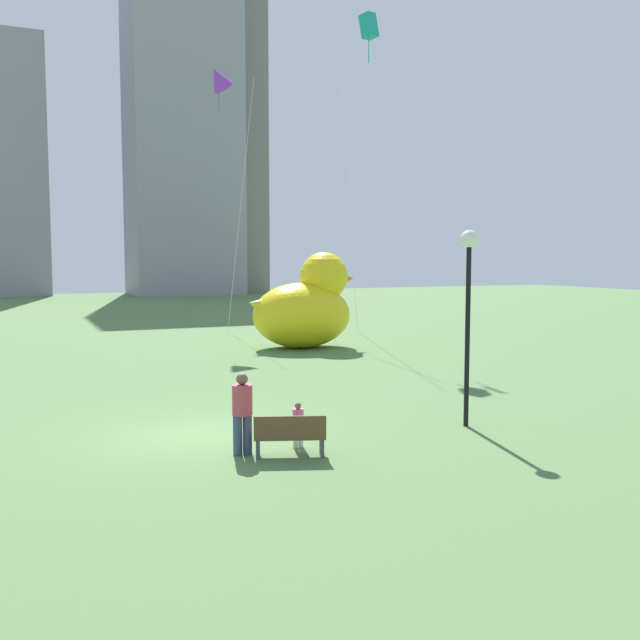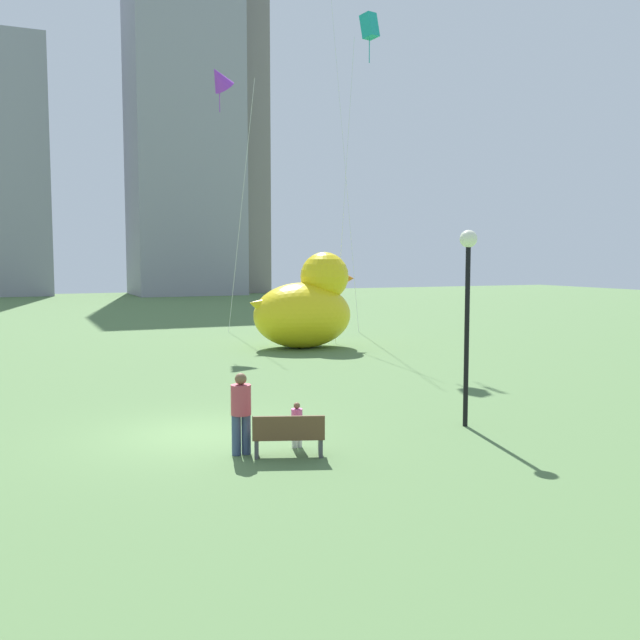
{
  "view_description": "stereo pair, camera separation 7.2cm",
  "coord_description": "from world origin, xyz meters",
  "px_view_note": "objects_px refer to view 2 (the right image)",
  "views": [
    {
      "loc": [
        -3.86,
        -16.06,
        4.14
      ],
      "look_at": [
        5.57,
        5.66,
        2.04
      ],
      "focal_mm": 39.73,
      "sensor_mm": 36.0,
      "label": 1
    },
    {
      "loc": [
        -3.79,
        -16.09,
        4.14
      ],
      "look_at": [
        5.57,
        5.66,
        2.04
      ],
      "focal_mm": 39.73,
      "sensor_mm": 36.0,
      "label": 2
    }
  ],
  "objects_px": {
    "park_bench": "(289,435)",
    "person_child": "(297,423)",
    "giant_inflatable_duck": "(306,307)",
    "kite_teal": "(369,29)",
    "lamppost": "(468,284)",
    "kite_purple": "(219,79)",
    "person_adult": "(241,410)"
  },
  "relations": [
    {
      "from": "kite_purple",
      "to": "kite_teal",
      "type": "bearing_deg",
      "value": -43.9
    },
    {
      "from": "person_child",
      "to": "kite_purple",
      "type": "xyz_separation_m",
      "value": [
        4.47,
        22.17,
        12.74
      ]
    },
    {
      "from": "park_bench",
      "to": "person_child",
      "type": "height_order",
      "value": "person_child"
    },
    {
      "from": "giant_inflatable_duck",
      "to": "kite_teal",
      "type": "xyz_separation_m",
      "value": [
        3.54,
        0.75,
        13.05
      ]
    },
    {
      "from": "lamppost",
      "to": "kite_teal",
      "type": "distance_m",
      "value": 20.8
    },
    {
      "from": "kite_purple",
      "to": "lamppost",
      "type": "bearing_deg",
      "value": -89.84
    },
    {
      "from": "park_bench",
      "to": "giant_inflatable_duck",
      "type": "relative_size",
      "value": 0.29
    },
    {
      "from": "giant_inflatable_duck",
      "to": "kite_teal",
      "type": "relative_size",
      "value": 0.34
    },
    {
      "from": "park_bench",
      "to": "giant_inflatable_duck",
      "type": "bearing_deg",
      "value": 66.65
    },
    {
      "from": "giant_inflatable_duck",
      "to": "kite_purple",
      "type": "xyz_separation_m",
      "value": [
        -2.23,
        6.3,
        11.42
      ]
    },
    {
      "from": "person_child",
      "to": "lamppost",
      "type": "xyz_separation_m",
      "value": [
        4.53,
        0.2,
        2.96
      ]
    },
    {
      "from": "person_child",
      "to": "kite_purple",
      "type": "bearing_deg",
      "value": 78.61
    },
    {
      "from": "park_bench",
      "to": "lamppost",
      "type": "relative_size",
      "value": 0.32
    },
    {
      "from": "park_bench",
      "to": "kite_teal",
      "type": "relative_size",
      "value": 0.1
    },
    {
      "from": "person_child",
      "to": "kite_teal",
      "type": "bearing_deg",
      "value": 58.39
    },
    {
      "from": "kite_teal",
      "to": "lamppost",
      "type": "bearing_deg",
      "value": -109.15
    },
    {
      "from": "park_bench",
      "to": "person_adult",
      "type": "relative_size",
      "value": 0.89
    },
    {
      "from": "lamppost",
      "to": "kite_teal",
      "type": "relative_size",
      "value": 0.31
    },
    {
      "from": "giant_inflatable_duck",
      "to": "lamppost",
      "type": "distance_m",
      "value": 15.91
    },
    {
      "from": "person_child",
      "to": "giant_inflatable_duck",
      "type": "relative_size",
      "value": 0.19
    },
    {
      "from": "kite_teal",
      "to": "person_adult",
      "type": "bearing_deg",
      "value": -124.61
    },
    {
      "from": "person_child",
      "to": "kite_teal",
      "type": "distance_m",
      "value": 24.24
    },
    {
      "from": "park_bench",
      "to": "person_adult",
      "type": "distance_m",
      "value": 1.14
    },
    {
      "from": "person_child",
      "to": "giant_inflatable_duck",
      "type": "height_order",
      "value": "giant_inflatable_duck"
    },
    {
      "from": "lamppost",
      "to": "kite_purple",
      "type": "xyz_separation_m",
      "value": [
        -0.06,
        21.98,
        9.78
      ]
    },
    {
      "from": "lamppost",
      "to": "kite_purple",
      "type": "distance_m",
      "value": 24.05
    },
    {
      "from": "person_adult",
      "to": "person_child",
      "type": "relative_size",
      "value": 1.74
    },
    {
      "from": "person_child",
      "to": "giant_inflatable_duck",
      "type": "bearing_deg",
      "value": 67.14
    },
    {
      "from": "park_bench",
      "to": "person_adult",
      "type": "height_order",
      "value": "person_adult"
    },
    {
      "from": "kite_purple",
      "to": "giant_inflatable_duck",
      "type": "bearing_deg",
      "value": -70.53
    },
    {
      "from": "giant_inflatable_duck",
      "to": "kite_teal",
      "type": "distance_m",
      "value": 13.54
    },
    {
      "from": "person_adult",
      "to": "giant_inflatable_duck",
      "type": "relative_size",
      "value": 0.33
    }
  ]
}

